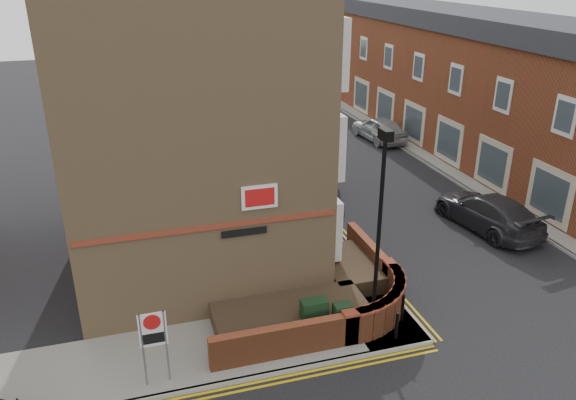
# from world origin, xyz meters

# --- Properties ---
(ground) EXTENTS (120.00, 120.00, 0.00)m
(ground) POSITION_xyz_m (0.00, 0.00, 0.00)
(ground) COLOR black
(ground) RESTS_ON ground
(pavement_corner) EXTENTS (13.00, 3.00, 0.12)m
(pavement_corner) POSITION_xyz_m (-3.50, 1.50, 0.06)
(pavement_corner) COLOR gray
(pavement_corner) RESTS_ON ground
(pavement_main) EXTENTS (2.00, 32.00, 0.12)m
(pavement_main) POSITION_xyz_m (2.00, 16.00, 0.06)
(pavement_main) COLOR gray
(pavement_main) RESTS_ON ground
(pavement_far) EXTENTS (4.00, 40.00, 0.12)m
(pavement_far) POSITION_xyz_m (13.00, 13.00, 0.06)
(pavement_far) COLOR gray
(pavement_far) RESTS_ON ground
(kerb_side) EXTENTS (13.00, 0.15, 0.12)m
(kerb_side) POSITION_xyz_m (-3.50, 0.00, 0.06)
(kerb_side) COLOR gray
(kerb_side) RESTS_ON ground
(kerb_main_near) EXTENTS (0.15, 32.00, 0.12)m
(kerb_main_near) POSITION_xyz_m (3.00, 16.00, 0.06)
(kerb_main_near) COLOR gray
(kerb_main_near) RESTS_ON ground
(kerb_main_far) EXTENTS (0.15, 40.00, 0.12)m
(kerb_main_far) POSITION_xyz_m (11.00, 13.00, 0.06)
(kerb_main_far) COLOR gray
(kerb_main_far) RESTS_ON ground
(yellow_lines_side) EXTENTS (13.00, 0.28, 0.01)m
(yellow_lines_side) POSITION_xyz_m (-3.50, -0.25, 0.01)
(yellow_lines_side) COLOR gold
(yellow_lines_side) RESTS_ON ground
(yellow_lines_main) EXTENTS (0.28, 32.00, 0.01)m
(yellow_lines_main) POSITION_xyz_m (3.25, 16.00, 0.01)
(yellow_lines_main) COLOR gold
(yellow_lines_main) RESTS_ON ground
(corner_building) EXTENTS (8.95, 10.40, 13.60)m
(corner_building) POSITION_xyz_m (-2.84, 8.00, 6.23)
(corner_building) COLOR #A07E55
(corner_building) RESTS_ON ground
(garden_wall) EXTENTS (6.80, 6.00, 1.20)m
(garden_wall) POSITION_xyz_m (0.00, 2.50, 0.00)
(garden_wall) COLOR brown
(garden_wall) RESTS_ON ground
(lamppost) EXTENTS (0.25, 0.50, 6.30)m
(lamppost) POSITION_xyz_m (1.60, 1.20, 3.34)
(lamppost) COLOR black
(lamppost) RESTS_ON pavement_corner
(utility_cabinet_large) EXTENTS (0.80, 0.45, 1.20)m
(utility_cabinet_large) POSITION_xyz_m (-0.30, 1.30, 0.72)
(utility_cabinet_large) COLOR #163217
(utility_cabinet_large) RESTS_ON pavement_corner
(utility_cabinet_small) EXTENTS (0.55, 0.40, 1.10)m
(utility_cabinet_small) POSITION_xyz_m (0.50, 1.00, 0.67)
(utility_cabinet_small) COLOR #163217
(utility_cabinet_small) RESTS_ON pavement_corner
(bollard_near) EXTENTS (0.11, 0.11, 0.90)m
(bollard_near) POSITION_xyz_m (2.00, 0.40, 0.57)
(bollard_near) COLOR black
(bollard_near) RESTS_ON pavement_corner
(bollard_far) EXTENTS (0.11, 0.11, 0.90)m
(bollard_far) POSITION_xyz_m (2.60, 1.20, 0.57)
(bollard_far) COLOR black
(bollard_far) RESTS_ON pavement_corner
(zone_sign) EXTENTS (0.72, 0.07, 2.20)m
(zone_sign) POSITION_xyz_m (-5.00, 0.50, 1.64)
(zone_sign) COLOR slate
(zone_sign) RESTS_ON pavement_corner
(far_terrace) EXTENTS (5.40, 30.40, 8.00)m
(far_terrace) POSITION_xyz_m (14.50, 17.00, 4.04)
(far_terrace) COLOR brown
(far_terrace) RESTS_ON ground
(far_terrace_cream) EXTENTS (5.40, 12.40, 8.00)m
(far_terrace_cream) POSITION_xyz_m (14.50, 38.00, 4.05)
(far_terrace_cream) COLOR beige
(far_terrace_cream) RESTS_ON ground
(tree_near) EXTENTS (3.64, 3.65, 6.70)m
(tree_near) POSITION_xyz_m (2.00, 14.05, 4.70)
(tree_near) COLOR #382B1E
(tree_near) RESTS_ON pavement_main
(tree_mid) EXTENTS (4.03, 4.03, 7.42)m
(tree_mid) POSITION_xyz_m (2.00, 22.05, 5.20)
(tree_mid) COLOR #382B1E
(tree_mid) RESTS_ON pavement_main
(tree_far) EXTENTS (3.81, 3.81, 7.00)m
(tree_far) POSITION_xyz_m (2.00, 30.05, 4.91)
(tree_far) COLOR #382B1E
(tree_far) RESTS_ON pavement_main
(traffic_light_assembly) EXTENTS (0.20, 0.16, 4.20)m
(traffic_light_assembly) POSITION_xyz_m (2.40, 25.00, 2.78)
(traffic_light_assembly) COLOR black
(traffic_light_assembly) RESTS_ON pavement_main
(silver_car_near) EXTENTS (3.11, 5.03, 1.57)m
(silver_car_near) POSITION_xyz_m (3.60, 12.03, 0.78)
(silver_car_near) COLOR #ABACB3
(silver_car_near) RESTS_ON ground
(red_car_main) EXTENTS (3.04, 4.82, 1.24)m
(red_car_main) POSITION_xyz_m (4.31, 17.14, 0.62)
(red_car_main) COLOR maroon
(red_car_main) RESTS_ON ground
(grey_car_far) EXTENTS (2.81, 5.48, 1.52)m
(grey_car_far) POSITION_xyz_m (9.28, 6.38, 0.76)
(grey_car_far) COLOR #28272C
(grey_car_far) RESTS_ON ground
(silver_car_far) EXTENTS (2.27, 4.69, 1.54)m
(silver_car_far) POSITION_xyz_m (10.38, 19.44, 0.77)
(silver_car_far) COLOR #A5A9AC
(silver_car_far) RESTS_ON ground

